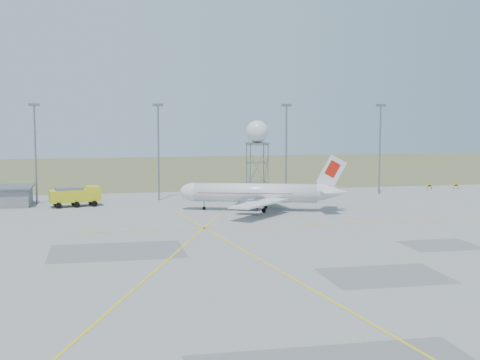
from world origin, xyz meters
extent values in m
plane|color=#A4A49E|center=(0.00, 0.00, 0.00)|extent=(400.00, 400.00, 0.00)
cube|color=brown|center=(0.00, 140.00, 0.01)|extent=(400.00, 120.00, 0.03)
cylinder|color=slate|center=(-35.00, 66.00, 10.00)|extent=(0.36, 0.36, 20.00)
cube|color=slate|center=(-35.00, 66.00, 20.20)|extent=(2.20, 0.50, 0.60)
cylinder|color=slate|center=(-10.00, 66.00, 10.00)|extent=(0.36, 0.36, 20.00)
cube|color=slate|center=(-10.00, 66.00, 20.20)|extent=(2.20, 0.50, 0.60)
cylinder|color=slate|center=(18.00, 66.00, 10.00)|extent=(0.36, 0.36, 20.00)
cube|color=slate|center=(18.00, 66.00, 20.20)|extent=(2.20, 0.50, 0.60)
cylinder|color=slate|center=(40.00, 66.00, 10.00)|extent=(0.36, 0.36, 20.00)
cube|color=slate|center=(40.00, 66.00, 20.20)|extent=(2.20, 0.50, 0.60)
cylinder|color=black|center=(55.00, 72.00, 0.40)|extent=(0.10, 0.10, 0.80)
cylinder|color=black|center=(56.20, 72.00, 0.40)|extent=(0.10, 0.10, 0.80)
cube|color=yellow|center=(55.60, 72.00, 0.95)|extent=(1.60, 0.15, 0.50)
cube|color=black|center=(55.60, 71.92, 0.95)|extent=(0.80, 0.03, 0.30)
cylinder|color=black|center=(62.00, 72.00, 0.40)|extent=(0.10, 0.10, 0.80)
cylinder|color=black|center=(63.20, 72.00, 0.40)|extent=(0.10, 0.10, 0.80)
cube|color=yellow|center=(62.60, 72.00, 0.95)|extent=(1.60, 0.15, 0.50)
cube|color=black|center=(62.60, 71.92, 0.95)|extent=(0.80, 0.03, 0.30)
cylinder|color=silver|center=(6.76, 47.54, 3.41)|extent=(23.37, 10.38, 3.59)
ellipsoid|color=silver|center=(-4.39, 51.01, 3.41)|extent=(6.56, 5.14, 3.59)
cube|color=black|center=(-5.42, 51.33, 3.95)|extent=(1.89, 2.29, 0.88)
cone|color=silver|center=(20.48, 43.26, 3.68)|extent=(6.21, 5.03, 3.59)
cube|color=silver|center=(20.48, 43.26, 7.46)|extent=(5.57, 1.97, 6.76)
cube|color=red|center=(20.65, 43.21, 8.08)|extent=(3.05, 1.21, 3.47)
cube|color=silver|center=(20.91, 46.14, 4.13)|extent=(4.21, 5.57, 0.16)
cube|color=silver|center=(19.20, 40.65, 4.13)|extent=(4.21, 5.57, 0.16)
cube|color=silver|center=(10.45, 54.85, 2.52)|extent=(6.43, 14.86, 0.32)
cube|color=silver|center=(5.64, 39.42, 2.52)|extent=(13.00, 13.42, 0.32)
cylinder|color=slate|center=(7.45, 52.78, 1.71)|extent=(4.22, 3.09, 2.07)
cylinder|color=slate|center=(4.35, 42.83, 1.71)|extent=(4.22, 3.09, 2.07)
cube|color=red|center=(5.04, 48.07, 3.50)|extent=(18.23, 8.81, 0.11)
cylinder|color=black|center=(-2.68, 50.48, 0.40)|extent=(0.79, 0.79, 0.81)
cube|color=black|center=(8.47, 47.00, 0.40)|extent=(2.46, 5.41, 0.81)
cylinder|color=slate|center=(8.47, 47.00, 0.81)|extent=(0.27, 0.27, 1.62)
cylinder|color=slate|center=(8.31, 58.76, 6.10)|extent=(0.23, 0.23, 12.21)
cylinder|color=slate|center=(12.06, 58.76, 6.10)|extent=(0.23, 0.23, 12.21)
cylinder|color=slate|center=(12.06, 62.52, 6.10)|extent=(0.23, 0.23, 12.21)
cylinder|color=slate|center=(8.31, 62.52, 6.10)|extent=(0.23, 0.23, 12.21)
cube|color=slate|center=(10.19, 60.64, 12.21)|extent=(4.36, 4.36, 0.23)
sphere|color=silver|center=(10.19, 60.64, 14.65)|extent=(4.70, 4.70, 4.70)
cube|color=#CFCB18|center=(-27.15, 60.00, 2.17)|extent=(10.23, 5.23, 2.39)
cube|color=#CFCB18|center=(-23.75, 60.73, 3.15)|extent=(3.18, 3.52, 1.52)
cube|color=black|center=(-23.01, 60.89, 3.26)|extent=(0.70, 2.78, 1.09)
cube|color=slate|center=(-28.21, 59.77, 3.58)|extent=(5.85, 3.68, 0.43)
camera|label=1|loc=(-21.72, -75.51, 18.96)|focal=50.00mm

